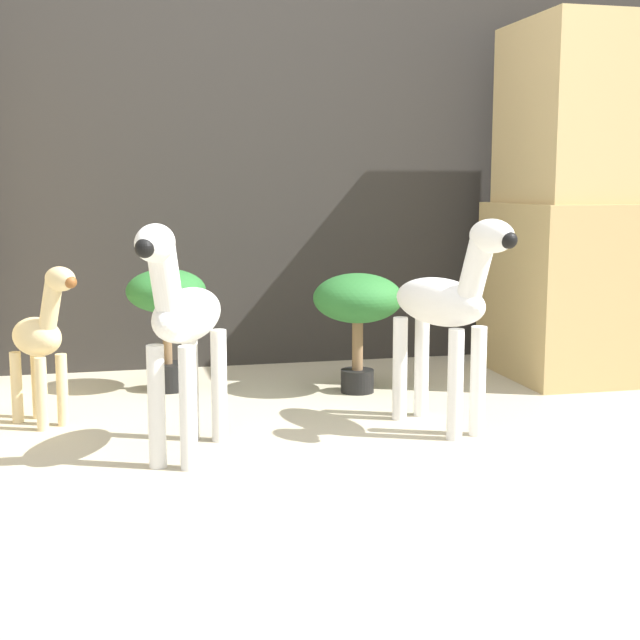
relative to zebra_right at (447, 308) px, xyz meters
name	(u,v)px	position (x,y,z in m)	size (l,w,h in m)	color
ground_plane	(315,481)	(-0.54, -0.41, -0.41)	(14.00, 14.00, 0.00)	#B2A88E
wall_back	(230,117)	(-0.54, 1.26, 0.69)	(6.40, 0.08, 2.20)	#2D2B28
rock_pillar_right	(581,213)	(0.86, 0.70, 0.28)	(0.63, 0.67, 1.46)	tan
zebra_right	(447,308)	(0.00, 0.00, 0.00)	(0.29, 0.55, 0.70)	white
zebra_left	(183,322)	(-0.86, -0.11, 0.00)	(0.34, 0.54, 0.70)	white
giraffe_figurine	(42,338)	(-1.30, 0.36, -0.11)	(0.28, 0.32, 0.55)	beige
potted_palm_front	(166,302)	(-0.86, 0.79, -0.06)	(0.31, 0.31, 0.48)	black
potted_palm_back	(358,304)	(-0.14, 0.59, -0.06)	(0.35, 0.35, 0.47)	black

